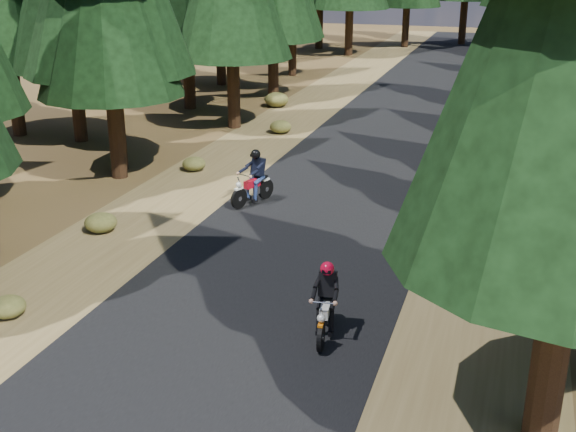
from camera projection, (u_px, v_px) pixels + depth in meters
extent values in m
plane|color=#433118|center=(267.00, 285.00, 15.82)|extent=(120.00, 120.00, 0.00)
cube|color=black|center=(326.00, 212.00, 20.29)|extent=(6.00, 100.00, 0.01)
cube|color=brown|center=(178.00, 196.00, 21.62)|extent=(3.20, 100.00, 0.01)
cube|color=brown|center=(495.00, 230.00, 18.96)|extent=(3.20, 100.00, 0.01)
cylinder|color=black|center=(564.00, 260.00, 9.87)|extent=(0.53, 0.53, 5.85)
cylinder|color=black|center=(113.00, 95.00, 22.51)|extent=(0.51, 0.51, 5.34)
cylinder|color=black|center=(566.00, 157.00, 17.30)|extent=(0.48, 0.48, 4.52)
cylinder|color=black|center=(112.00, 73.00, 23.16)|extent=(0.56, 0.56, 6.43)
cylinder|color=black|center=(74.00, 68.00, 26.95)|extent=(0.52, 0.52, 5.56)
cylinder|color=black|center=(233.00, 58.00, 29.08)|extent=(0.53, 0.53, 5.72)
cylinder|color=black|center=(187.00, 39.00, 32.59)|extent=(0.55, 0.55, 6.37)
cylinder|color=black|center=(273.00, 40.00, 35.41)|extent=(0.53, 0.53, 5.64)
cylinder|color=black|center=(220.00, 34.00, 38.76)|extent=(0.52, 0.52, 5.45)
cylinder|color=black|center=(292.00, 37.00, 41.93)|extent=(0.48, 0.48, 4.42)
cylinder|color=black|center=(264.00, 24.00, 47.68)|extent=(0.49, 0.49, 4.75)
cylinder|color=black|center=(10.00, 59.00, 27.76)|extent=(0.54, 0.54, 6.00)
cylinder|color=black|center=(173.00, 26.00, 38.12)|extent=(0.56, 0.56, 6.40)
cylinder|color=black|center=(350.00, 8.00, 49.79)|extent=(0.56, 0.56, 6.40)
cylinder|color=black|center=(564.00, 17.00, 45.81)|extent=(0.54, 0.54, 6.00)
cylinder|color=black|center=(319.00, 2.00, 53.26)|extent=(0.57, 0.57, 6.80)
cylinder|color=black|center=(407.00, 6.00, 54.35)|extent=(0.54, 0.54, 6.00)
cylinder|color=black|center=(518.00, 6.00, 51.97)|extent=(0.56, 0.56, 6.40)
cylinder|color=black|center=(263.00, 13.00, 50.76)|extent=(0.52, 0.52, 5.60)
ellipsoid|color=#474C1E|center=(540.00, 165.00, 23.72)|extent=(0.91, 0.91, 0.54)
ellipsoid|color=#474C1E|center=(527.00, 103.00, 33.95)|extent=(0.65, 0.65, 0.39)
ellipsoid|color=#474C1E|center=(568.00, 130.00, 28.25)|extent=(1.04, 1.04, 0.62)
ellipsoid|color=#474C1E|center=(194.00, 164.00, 24.04)|extent=(0.78, 0.78, 0.47)
ellipsoid|color=#474C1E|center=(8.00, 307.00, 14.41)|extent=(0.71, 0.71, 0.43)
ellipsoid|color=#474C1E|center=(101.00, 223.00, 18.78)|extent=(0.84, 0.84, 0.51)
ellipsoid|color=#474C1E|center=(276.00, 100.00, 33.91)|extent=(1.13, 1.13, 0.68)
ellipsoid|color=#474C1E|center=(534.00, 227.00, 18.41)|extent=(0.90, 0.90, 0.54)
ellipsoid|color=#474C1E|center=(281.00, 127.00, 29.00)|extent=(0.87, 0.87, 0.52)
cube|color=black|center=(326.00, 289.00, 13.38)|extent=(0.35, 0.24, 0.48)
sphere|color=#A70621|center=(326.00, 272.00, 13.26)|extent=(0.30, 0.30, 0.27)
cube|color=black|center=(252.00, 168.00, 20.58)|extent=(0.41, 0.33, 0.51)
sphere|color=black|center=(252.00, 155.00, 20.45)|extent=(0.37, 0.37, 0.29)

